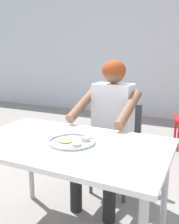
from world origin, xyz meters
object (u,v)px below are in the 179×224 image
at_px(thali_tray, 72,141).
at_px(chair_foreground, 117,140).
at_px(table_foreground, 67,153).
at_px(diner_foreground, 109,120).

bearing_deg(thali_tray, chair_foreground, 89.61).
relative_size(table_foreground, thali_tray, 4.24).
bearing_deg(table_foreground, thali_tray, 0.55).
xyz_separation_m(chair_foreground, diner_foreground, (-0.01, -0.21, 0.25)).
height_order(thali_tray, chair_foreground, chair_foreground).
relative_size(table_foreground, chair_foreground, 1.54).
bearing_deg(thali_tray, table_foreground, -179.45).
bearing_deg(diner_foreground, table_foreground, -93.27).
distance_m(thali_tray, chair_foreground, 0.89).
distance_m(table_foreground, diner_foreground, 0.64).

